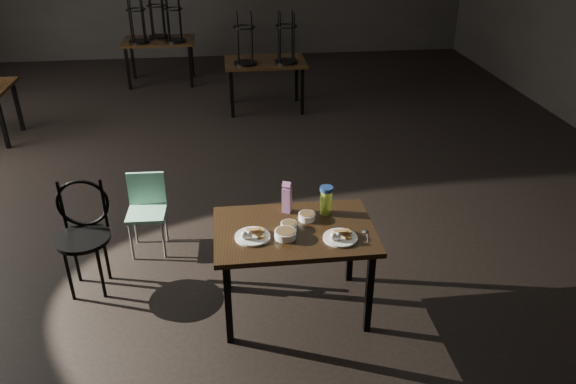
{
  "coord_description": "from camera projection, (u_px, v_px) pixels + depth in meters",
  "views": [
    {
      "loc": [
        0.04,
        -5.58,
        2.97
      ],
      "look_at": [
        0.51,
        -1.64,
        0.85
      ],
      "focal_mm": 35.0,
      "sensor_mm": 36.0,
      "label": 1
    }
  ],
  "objects": [
    {
      "name": "bowl_big",
      "position": [
        285.0,
        234.0,
        4.07
      ],
      "size": [
        0.16,
        0.16,
        0.06
      ],
      "color": "white",
      "rests_on": "main_table"
    },
    {
      "name": "bentwood_chair",
      "position": [
        83.0,
        228.0,
        4.57
      ],
      "size": [
        0.44,
        0.44,
        0.94
      ],
      "rotation": [
        0.0,
        0.0,
        -0.0
      ],
      "color": "black",
      "rests_on": "ground"
    },
    {
      "name": "bowl_near",
      "position": [
        289.0,
        226.0,
        4.18
      ],
      "size": [
        0.12,
        0.12,
        0.05
      ],
      "color": "white",
      "rests_on": "main_table"
    },
    {
      "name": "spoon",
      "position": [
        365.0,
        232.0,
        4.14
      ],
      "size": [
        0.05,
        0.18,
        0.01
      ],
      "color": "silver",
      "rests_on": "main_table"
    },
    {
      "name": "plate_left",
      "position": [
        252.0,
        235.0,
        4.07
      ],
      "size": [
        0.26,
        0.26,
        0.08
      ],
      "color": "white",
      "rests_on": "main_table"
    },
    {
      "name": "bg_table_far",
      "position": [
        158.0,
        38.0,
        9.53
      ],
      "size": [
        1.2,
        0.8,
        1.48
      ],
      "color": "black",
      "rests_on": "ground"
    },
    {
      "name": "main_table",
      "position": [
        294.0,
        238.0,
        4.22
      ],
      "size": [
        1.2,
        0.8,
        0.75
      ],
      "color": "black",
      "rests_on": "ground"
    },
    {
      "name": "bg_table_right",
      "position": [
        265.0,
        61.0,
        8.33
      ],
      "size": [
        1.2,
        0.8,
        1.48
      ],
      "color": "black",
      "rests_on": "ground"
    },
    {
      "name": "bowl_far",
      "position": [
        307.0,
        216.0,
        4.3
      ],
      "size": [
        0.13,
        0.13,
        0.05
      ],
      "color": "white",
      "rests_on": "main_table"
    },
    {
      "name": "plate_right",
      "position": [
        340.0,
        236.0,
        4.06
      ],
      "size": [
        0.25,
        0.25,
        0.08
      ],
      "color": "white",
      "rests_on": "main_table"
    },
    {
      "name": "school_chair",
      "position": [
        147.0,
        206.0,
        5.12
      ],
      "size": [
        0.35,
        0.35,
        0.73
      ],
      "rotation": [
        0.0,
        0.0,
        -0.03
      ],
      "color": "#6CA98F",
      "rests_on": "ground"
    },
    {
      "name": "juice_carton",
      "position": [
        287.0,
        198.0,
        4.36
      ],
      "size": [
        0.09,
        0.09,
        0.26
      ],
      "color": "#82176F",
      "rests_on": "main_table"
    },
    {
      "name": "water_bottle",
      "position": [
        326.0,
        200.0,
        4.34
      ],
      "size": [
        0.11,
        0.11,
        0.23
      ],
      "color": "#BDEA45",
      "rests_on": "main_table"
    }
  ]
}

